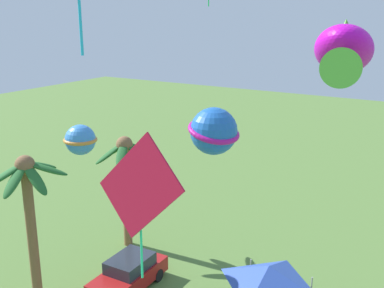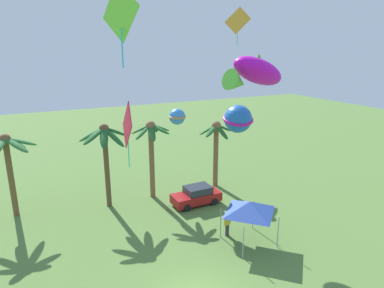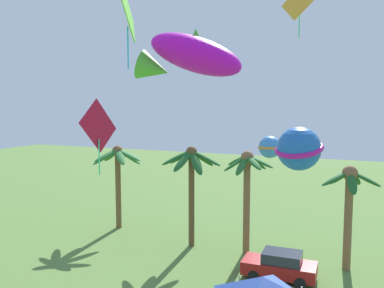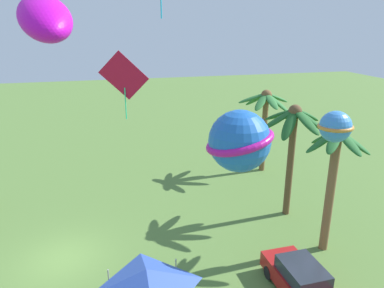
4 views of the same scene
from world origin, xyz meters
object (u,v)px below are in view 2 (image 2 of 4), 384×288
object	(u,v)px
kite_diamond_0	(238,21)
kite_diamond_5	(127,126)
spectator_0	(227,224)
kite_fish_4	(255,72)
festival_tent	(250,207)
palm_tree_2	(105,143)
parked_car_0	(197,195)
palm_tree_1	(7,153)
kite_ball_3	(177,117)
palm_tree_3	(216,140)
kite_ball_1	(238,119)
kite_diamond_2	(120,14)
palm_tree_0	(151,142)

from	to	relation	value
kite_diamond_0	kite_diamond_5	bearing A→B (deg)	-160.04
spectator_0	kite_fish_4	bearing A→B (deg)	-107.02
spectator_0	festival_tent	xyz separation A→B (m)	(0.80, -1.26, 1.65)
palm_tree_2	spectator_0	xyz separation A→B (m)	(6.09, -7.97, -4.39)
parked_car_0	kite_diamond_0	bearing A→B (deg)	-70.60
palm_tree_1	kite_fish_4	bearing A→B (deg)	-48.86
kite_ball_3	palm_tree_3	bearing A→B (deg)	16.40
palm_tree_1	palm_tree_3	world-z (taller)	palm_tree_1
kite_ball_1	festival_tent	bearing A→B (deg)	-105.91
palm_tree_3	kite_fish_4	xyz separation A→B (m)	(-4.74, -11.64, 6.68)
kite_ball_1	palm_tree_3	bearing A→B (deg)	72.57
palm_tree_1	kite_fish_4	size ratio (longest dim) A/B	1.64
kite_ball_1	kite_ball_3	size ratio (longest dim) A/B	1.49
kite_diamond_0	kite_ball_3	world-z (taller)	kite_diamond_0
kite_diamond_2	palm_tree_0	bearing A→B (deg)	62.03
palm_tree_0	palm_tree_3	distance (m)	5.95
spectator_0	palm_tree_2	bearing A→B (deg)	127.38
palm_tree_1	palm_tree_3	bearing A→B (deg)	-5.50
festival_tent	kite_diamond_0	bearing A→B (deg)	77.75
spectator_0	parked_car_0	bearing A→B (deg)	86.59
palm_tree_3	festival_tent	world-z (taller)	palm_tree_3
palm_tree_2	palm_tree_3	size ratio (longest dim) A/B	1.11
kite_diamond_2	kite_diamond_5	bearing A→B (deg)	-103.68
spectator_0	kite_diamond_0	xyz separation A→B (m)	(1.47, 1.82, 12.91)
palm_tree_0	palm_tree_3	size ratio (longest dim) A/B	1.09
palm_tree_3	kite_diamond_0	xyz separation A→B (m)	(-2.10, -6.02, 9.42)
kite_ball_1	kite_ball_3	xyz separation A→B (m)	(-2.29, 4.97, -0.53)
festival_tent	kite_diamond_2	size ratio (longest dim) A/B	0.68
festival_tent	kite_ball_3	bearing A→B (deg)	100.59
spectator_0	kite_diamond_5	distance (m)	10.20
palm_tree_3	parked_car_0	world-z (taller)	palm_tree_3
palm_tree_0	palm_tree_1	xyz separation A→B (m)	(-10.35, 1.35, 0.08)
kite_diamond_0	kite_ball_3	distance (m)	8.53
palm_tree_0	festival_tent	size ratio (longest dim) A/B	2.28
palm_tree_2	kite_diamond_5	size ratio (longest dim) A/B	1.97
kite_ball_1	kite_fish_4	xyz separation A→B (m)	(-2.79, -5.42, 3.47)
kite_fish_4	palm_tree_0	bearing A→B (deg)	95.72
kite_ball_1	kite_fish_4	bearing A→B (deg)	-117.22
palm_tree_3	parked_car_0	xyz separation A→B (m)	(-3.27, -2.71, -3.56)
palm_tree_1	palm_tree_0	bearing A→B (deg)	-7.44
palm_tree_3	kite_diamond_5	bearing A→B (deg)	-138.84
palm_tree_3	kite_ball_1	distance (m)	7.26
festival_tent	kite_diamond_0	distance (m)	11.69
palm_tree_1	kite_diamond_0	world-z (taller)	kite_diamond_0
palm_tree_1	parked_car_0	distance (m)	14.30
palm_tree_0	kite_fish_4	bearing A→B (deg)	-84.28
palm_tree_0	parked_car_0	world-z (taller)	palm_tree_0
palm_tree_1	kite_diamond_0	distance (m)	18.34
palm_tree_2	kite_fish_4	xyz separation A→B (m)	(4.92, -11.76, 5.78)
palm_tree_1	kite_diamond_2	distance (m)	13.99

